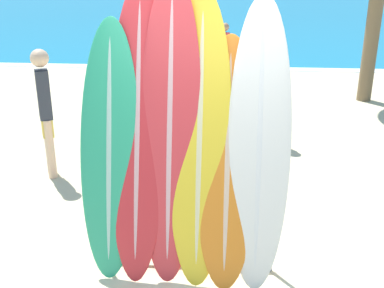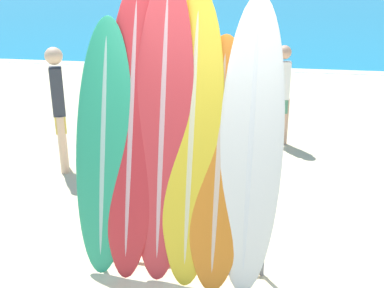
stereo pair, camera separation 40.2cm
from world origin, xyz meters
name	(u,v)px [view 1 (the left image)]	position (x,y,z in m)	size (l,w,h in m)	color
ground_plane	(216,284)	(0.00, 0.00, 0.00)	(160.00, 160.00, 0.00)	beige
ocean_water	(234,10)	(0.00, 39.59, 0.00)	(120.00, 60.00, 0.01)	teal
surfboard_rack	(184,220)	(-0.31, 0.24, 0.48)	(1.61, 0.04, 0.89)	slate
surfboard_slot_0	(110,151)	(-0.95, 0.27, 1.11)	(0.52, 0.63, 2.22)	#289E70
surfboard_slot_1	(138,132)	(-0.71, 0.32, 1.27)	(0.52, 0.80, 2.53)	red
surfboard_slot_2	(170,130)	(-0.43, 0.32, 1.30)	(0.54, 0.74, 2.59)	red
surfboard_slot_3	(200,139)	(-0.18, 0.31, 1.22)	(0.54, 0.80, 2.45)	yellow
surfboard_slot_4	(227,162)	(0.07, 0.26, 1.04)	(0.54, 0.77, 2.08)	orange
surfboard_slot_5	(259,144)	(0.33, 0.30, 1.21)	(0.53, 0.80, 2.41)	silver
person_near_water	(225,51)	(-0.15, 8.31, 0.83)	(0.25, 0.26, 1.51)	#A87A5B
person_mid_beach	(45,109)	(-2.32, 2.14, 0.93)	(0.25, 0.29, 1.70)	beige
person_far_left	(265,90)	(0.60, 3.79, 0.86)	(0.27, 0.21, 1.58)	tan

